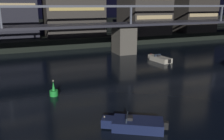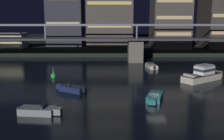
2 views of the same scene
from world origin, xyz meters
TOP-DOWN VIEW (x-y plane):
  - far_riverbank at (0.00, 80.85)m, footprint 240.00×80.00m
  - river_bridge at (0.00, 32.84)m, footprint 93.20×6.40m
  - speedboat_near_center at (-11.94, 4.78)m, footprint 4.86×3.62m
  - speedboat_mid_center at (2.77, 23.96)m, footprint 2.35×5.23m
  - channel_buoy at (-16.73, 14.42)m, footprint 0.90×0.90m

SIDE VIEW (x-z plane):
  - speedboat_near_center at x=-11.94m, z-range -0.17..0.99m
  - speedboat_mid_center at x=2.77m, z-range -0.17..0.99m
  - channel_buoy at x=-16.73m, z-range -0.40..1.36m
  - far_riverbank at x=0.00m, z-range 0.00..2.20m
  - river_bridge at x=0.00m, z-range -0.18..9.20m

